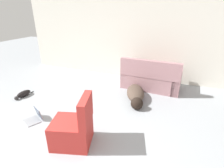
# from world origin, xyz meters

# --- Properties ---
(ground_plane) EXTENTS (20.00, 20.00, 0.00)m
(ground_plane) POSITION_xyz_m (0.00, 0.00, 0.00)
(ground_plane) COLOR #999EA3
(wall_back) EXTENTS (6.93, 0.06, 2.76)m
(wall_back) POSITION_xyz_m (0.00, 4.04, 1.38)
(wall_back) COLOR silver
(wall_back) RESTS_ON ground_plane
(couch) EXTENTS (1.64, 0.92, 0.90)m
(couch) POSITION_xyz_m (1.14, 3.39, 0.28)
(couch) COLOR #A3757A
(couch) RESTS_ON ground_plane
(dog) EXTENTS (0.70, 1.33, 0.30)m
(dog) POSITION_xyz_m (0.92, 2.49, 0.15)
(dog) COLOR #4C3D33
(dog) RESTS_ON ground_plane
(cat) EXTENTS (0.20, 0.58, 0.15)m
(cat) POSITION_xyz_m (-1.85, 1.57, 0.07)
(cat) COLOR black
(cat) RESTS_ON ground_plane
(laptop_open) EXTENTS (0.43, 0.43, 0.27)m
(laptop_open) POSITION_xyz_m (-0.77, 0.87, 0.09)
(laptop_open) COLOR gray
(laptop_open) RESTS_ON ground_plane
(side_chair) EXTENTS (0.77, 0.70, 0.89)m
(side_chair) POSITION_xyz_m (0.36, 0.59, 0.29)
(side_chair) COLOR #B72D28
(side_chair) RESTS_ON ground_plane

